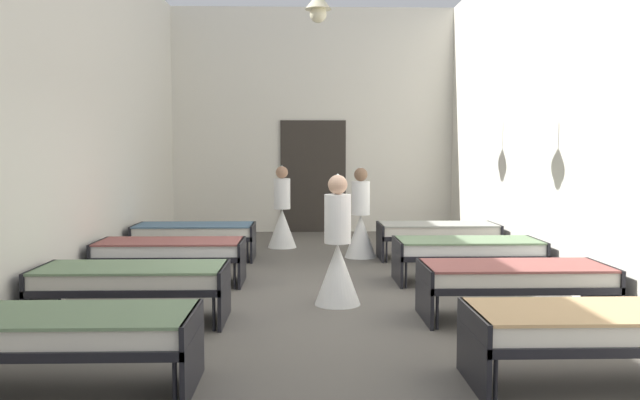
{
  "coord_description": "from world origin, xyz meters",
  "views": [
    {
      "loc": [
        -0.22,
        -7.44,
        1.72
      ],
      "look_at": [
        0.0,
        0.88,
        1.1
      ],
      "focal_mm": 36.22,
      "sensor_mm": 36.0,
      "label": 1
    }
  ],
  "objects_px": {
    "bed_right_row_0": "(599,327)",
    "nurse_near_aisle": "(361,225)",
    "bed_left_row_2": "(171,251)",
    "nurse_far_aisle": "(338,258)",
    "bed_right_row_2": "(467,249)",
    "bed_left_row_1": "(132,279)",
    "bed_right_row_1": "(514,277)",
    "bed_left_row_0": "(62,331)",
    "bed_left_row_3": "(195,233)",
    "nurse_mid_aisle": "(282,218)",
    "bed_right_row_3": "(437,232)"
  },
  "relations": [
    {
      "from": "bed_right_row_2",
      "to": "nurse_near_aisle",
      "type": "relative_size",
      "value": 1.28
    },
    {
      "from": "nurse_near_aisle",
      "to": "bed_right_row_3",
      "type": "bearing_deg",
      "value": -97.73
    },
    {
      "from": "bed_left_row_2",
      "to": "bed_right_row_2",
      "type": "bearing_deg",
      "value": 0.0
    },
    {
      "from": "nurse_near_aisle",
      "to": "nurse_mid_aisle",
      "type": "xyz_separation_m",
      "value": [
        -1.32,
        1.12,
        0.0
      ]
    },
    {
      "from": "bed_left_row_0",
      "to": "bed_right_row_2",
      "type": "distance_m",
      "value": 5.45
    },
    {
      "from": "bed_right_row_0",
      "to": "bed_left_row_2",
      "type": "xyz_separation_m",
      "value": [
        -3.91,
        3.8,
        0.0
      ]
    },
    {
      "from": "bed_left_row_0",
      "to": "bed_left_row_3",
      "type": "distance_m",
      "value": 5.7
    },
    {
      "from": "bed_right_row_0",
      "to": "bed_right_row_1",
      "type": "xyz_separation_m",
      "value": [
        0.0,
        1.9,
        0.0
      ]
    },
    {
      "from": "bed_right_row_1",
      "to": "bed_right_row_3",
      "type": "relative_size",
      "value": 1.0
    },
    {
      "from": "bed_left_row_2",
      "to": "nurse_far_aisle",
      "type": "xyz_separation_m",
      "value": [
        2.12,
        -1.2,
        0.09
      ]
    },
    {
      "from": "bed_right_row_0",
      "to": "nurse_near_aisle",
      "type": "height_order",
      "value": "nurse_near_aisle"
    },
    {
      "from": "bed_left_row_1",
      "to": "bed_right_row_1",
      "type": "relative_size",
      "value": 1.0
    },
    {
      "from": "bed_left_row_2",
      "to": "nurse_mid_aisle",
      "type": "height_order",
      "value": "nurse_mid_aisle"
    },
    {
      "from": "bed_left_row_1",
      "to": "nurse_near_aisle",
      "type": "bearing_deg",
      "value": 56.03
    },
    {
      "from": "bed_left_row_1",
      "to": "bed_right_row_0",
      "type": "bearing_deg",
      "value": -25.95
    },
    {
      "from": "bed_left_row_2",
      "to": "bed_right_row_0",
      "type": "bearing_deg",
      "value": -44.22
    },
    {
      "from": "bed_right_row_0",
      "to": "bed_right_row_2",
      "type": "bearing_deg",
      "value": 90.0
    },
    {
      "from": "bed_left_row_0",
      "to": "bed_left_row_1",
      "type": "height_order",
      "value": "same"
    },
    {
      "from": "bed_right_row_1",
      "to": "bed_left_row_1",
      "type": "bearing_deg",
      "value": 180.0
    },
    {
      "from": "bed_right_row_0",
      "to": "nurse_near_aisle",
      "type": "relative_size",
      "value": 1.28
    },
    {
      "from": "bed_left_row_1",
      "to": "nurse_mid_aisle",
      "type": "xyz_separation_m",
      "value": [
        1.35,
        5.09,
        0.09
      ]
    },
    {
      "from": "bed_right_row_2",
      "to": "bed_left_row_1",
      "type": "bearing_deg",
      "value": -154.05
    },
    {
      "from": "bed_right_row_0",
      "to": "nurse_mid_aisle",
      "type": "height_order",
      "value": "nurse_mid_aisle"
    },
    {
      "from": "nurse_far_aisle",
      "to": "bed_right_row_0",
      "type": "bearing_deg",
      "value": -144.5
    },
    {
      "from": "bed_right_row_1",
      "to": "bed_right_row_3",
      "type": "distance_m",
      "value": 3.8
    },
    {
      "from": "bed_right_row_1",
      "to": "bed_left_row_3",
      "type": "height_order",
      "value": "same"
    },
    {
      "from": "bed_left_row_0",
      "to": "bed_left_row_2",
      "type": "distance_m",
      "value": 3.8
    },
    {
      "from": "bed_left_row_0",
      "to": "bed_left_row_3",
      "type": "height_order",
      "value": "same"
    },
    {
      "from": "bed_left_row_3",
      "to": "bed_right_row_3",
      "type": "height_order",
      "value": "same"
    },
    {
      "from": "bed_right_row_0",
      "to": "bed_left_row_3",
      "type": "relative_size",
      "value": 1.0
    },
    {
      "from": "bed_left_row_3",
      "to": "nurse_far_aisle",
      "type": "height_order",
      "value": "nurse_far_aisle"
    },
    {
      "from": "bed_right_row_1",
      "to": "nurse_near_aisle",
      "type": "xyz_separation_m",
      "value": [
        -1.23,
        3.97,
        0.09
      ]
    },
    {
      "from": "bed_left_row_2",
      "to": "bed_right_row_1",
      "type": "bearing_deg",
      "value": -25.95
    },
    {
      "from": "bed_right_row_2",
      "to": "nurse_far_aisle",
      "type": "height_order",
      "value": "nurse_far_aisle"
    },
    {
      "from": "nurse_near_aisle",
      "to": "nurse_mid_aisle",
      "type": "distance_m",
      "value": 1.73
    },
    {
      "from": "bed_left_row_3",
      "to": "nurse_far_aisle",
      "type": "distance_m",
      "value": 3.76
    },
    {
      "from": "bed_left_row_0",
      "to": "bed_right_row_2",
      "type": "relative_size",
      "value": 1.0
    },
    {
      "from": "bed_left_row_1",
      "to": "bed_right_row_2",
      "type": "xyz_separation_m",
      "value": [
        3.91,
        1.9,
        0.0
      ]
    },
    {
      "from": "nurse_far_aisle",
      "to": "bed_right_row_2",
      "type": "bearing_deg",
      "value": -55.05
    },
    {
      "from": "bed_left_row_1",
      "to": "nurse_far_aisle",
      "type": "distance_m",
      "value": 2.24
    },
    {
      "from": "bed_right_row_1",
      "to": "nurse_near_aisle",
      "type": "bearing_deg",
      "value": 107.24
    },
    {
      "from": "bed_right_row_1",
      "to": "bed_right_row_3",
      "type": "bearing_deg",
      "value": 90.0
    },
    {
      "from": "bed_left_row_1",
      "to": "bed_left_row_2",
      "type": "bearing_deg",
      "value": 90.0
    },
    {
      "from": "bed_left_row_1",
      "to": "bed_left_row_2",
      "type": "xyz_separation_m",
      "value": [
        0.0,
        1.9,
        0.0
      ]
    },
    {
      "from": "bed_left_row_1",
      "to": "bed_right_row_2",
      "type": "relative_size",
      "value": 1.0
    },
    {
      "from": "bed_right_row_0",
      "to": "nurse_far_aisle",
      "type": "xyz_separation_m",
      "value": [
        -1.78,
        2.6,
        0.09
      ]
    },
    {
      "from": "bed_left_row_1",
      "to": "nurse_mid_aisle",
      "type": "distance_m",
      "value": 5.27
    },
    {
      "from": "bed_right_row_1",
      "to": "bed_left_row_3",
      "type": "distance_m",
      "value": 5.45
    },
    {
      "from": "nurse_near_aisle",
      "to": "nurse_far_aisle",
      "type": "distance_m",
      "value": 3.31
    },
    {
      "from": "nurse_far_aisle",
      "to": "bed_right_row_3",
      "type": "bearing_deg",
      "value": -28.88
    }
  ]
}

